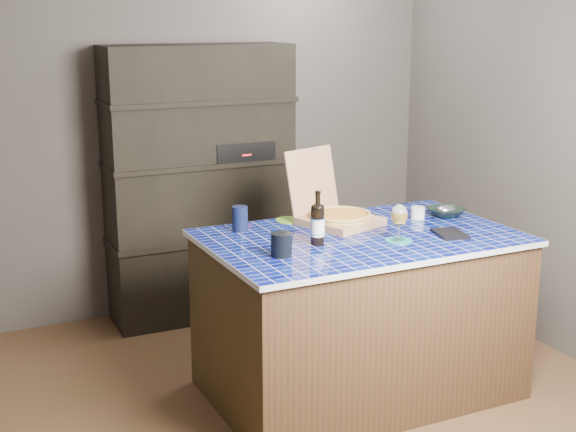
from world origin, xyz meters
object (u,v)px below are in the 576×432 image
bowl (445,212)px  mead_bottle (318,224)px  wine_glass (399,216)px  dvd_case (450,234)px  kitchen_island (359,314)px  pizza_box (337,214)px

bowl → mead_bottle: bearing=-167.9°
wine_glass → mead_bottle: bearing=162.6°
mead_bottle → dvd_case: size_ratio=1.37×
wine_glass → bowl: size_ratio=0.92×
kitchen_island → mead_bottle: bearing=-169.8°
pizza_box → wine_glass: (0.12, -0.43, 0.08)m
pizza_box → mead_bottle: 0.41m
mead_bottle → dvd_case: bearing=-11.3°
kitchen_island → bowl: (0.63, 0.14, 0.46)m
kitchen_island → dvd_case: dvd_case is taller
mead_bottle → bowl: (0.91, 0.20, -0.08)m
dvd_case → mead_bottle: bearing=-178.9°
pizza_box → dvd_case: 0.61m
kitchen_island → mead_bottle: (-0.28, -0.06, 0.54)m
bowl → wine_glass: bearing=-148.2°
pizza_box → mead_bottle: (-0.27, -0.30, 0.05)m
wine_glass → dvd_case: wine_glass is taller
dvd_case → bowl: bearing=70.1°
kitchen_island → dvd_case: size_ratio=8.14×
wine_glass → dvd_case: (0.30, -0.02, -0.12)m
wine_glass → bowl: bearing=31.8°
pizza_box → kitchen_island: bearing=-107.7°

